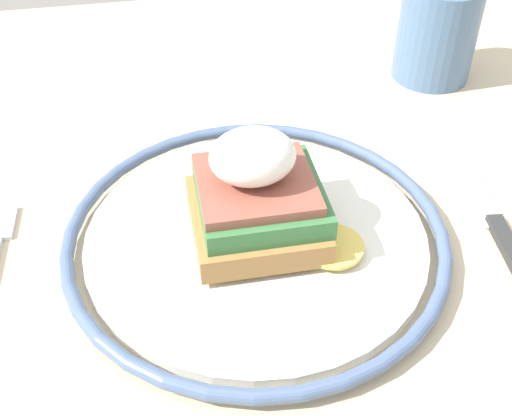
# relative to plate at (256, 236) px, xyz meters

# --- Properties ---
(dining_table) EXTENTS (1.13, 0.91, 0.75)m
(dining_table) POSITION_rel_plate_xyz_m (-0.03, -0.01, -0.11)
(dining_table) COLOR #C6B28E
(dining_table) RESTS_ON ground_plane
(plate) EXTENTS (0.28, 0.28, 0.02)m
(plate) POSITION_rel_plate_xyz_m (0.00, 0.00, 0.00)
(plate) COLOR silver
(plate) RESTS_ON dining_table
(sandwich) EXTENTS (0.11, 0.10, 0.08)m
(sandwich) POSITION_rel_plate_xyz_m (0.00, 0.00, 0.04)
(sandwich) COLOR #9E703D
(sandwich) RESTS_ON plate
(knife) EXTENTS (0.03, 0.18, 0.01)m
(knife) POSITION_rel_plate_xyz_m (0.18, -0.01, -0.01)
(knife) COLOR #2D2D2D
(knife) RESTS_ON dining_table
(cup) EXTENTS (0.08, 0.08, 0.09)m
(cup) POSITION_rel_plate_xyz_m (0.22, 0.21, 0.04)
(cup) COLOR slate
(cup) RESTS_ON dining_table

